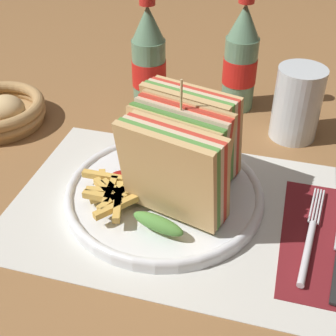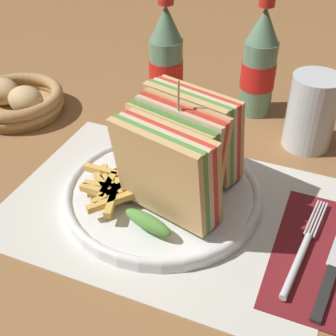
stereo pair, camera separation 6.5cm
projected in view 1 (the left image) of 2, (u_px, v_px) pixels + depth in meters
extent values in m
plane|color=olive|center=(154.00, 209.00, 0.64)|extent=(4.00, 4.00, 0.00)
cube|color=silver|center=(172.00, 208.00, 0.64)|extent=(0.44, 0.31, 0.00)
cylinder|color=white|center=(164.00, 195.00, 0.65)|extent=(0.28, 0.28, 0.01)
torus|color=white|center=(164.00, 191.00, 0.65)|extent=(0.28, 0.28, 0.01)
cube|color=tan|center=(166.00, 179.00, 0.55)|extent=(0.13, 0.06, 0.13)
cube|color=#518E3D|center=(170.00, 175.00, 0.56)|extent=(0.13, 0.06, 0.13)
cube|color=beige|center=(174.00, 172.00, 0.57)|extent=(0.13, 0.06, 0.13)
cube|color=red|center=(178.00, 169.00, 0.58)|extent=(0.13, 0.06, 0.13)
cube|color=tan|center=(181.00, 166.00, 0.58)|extent=(0.13, 0.06, 0.13)
ellipsoid|color=#518E3D|center=(158.00, 224.00, 0.57)|extent=(0.07, 0.04, 0.02)
cube|color=tan|center=(169.00, 166.00, 0.58)|extent=(0.13, 0.06, 0.13)
cube|color=#518E3D|center=(173.00, 162.00, 0.59)|extent=(0.13, 0.06, 0.13)
cube|color=beige|center=(176.00, 157.00, 0.59)|extent=(0.13, 0.06, 0.13)
cube|color=red|center=(180.00, 153.00, 0.60)|extent=(0.13, 0.06, 0.13)
cube|color=tan|center=(183.00, 148.00, 0.61)|extent=(0.13, 0.06, 0.13)
ellipsoid|color=#518E3D|center=(169.00, 198.00, 0.61)|extent=(0.07, 0.04, 0.02)
cube|color=tan|center=(186.00, 134.00, 0.63)|extent=(0.13, 0.06, 0.13)
cube|color=#518E3D|center=(189.00, 132.00, 0.64)|extent=(0.13, 0.06, 0.13)
cube|color=beige|center=(192.00, 130.00, 0.65)|extent=(0.13, 0.06, 0.13)
cube|color=red|center=(195.00, 128.00, 0.65)|extent=(0.13, 0.06, 0.13)
cube|color=tan|center=(198.00, 126.00, 0.66)|extent=(0.13, 0.06, 0.13)
ellipsoid|color=#518E3D|center=(178.00, 176.00, 0.65)|extent=(0.07, 0.04, 0.02)
cylinder|color=tan|center=(180.00, 140.00, 0.59)|extent=(0.00, 0.00, 0.17)
cube|color=gold|center=(125.00, 200.00, 0.62)|extent=(0.05, 0.03, 0.01)
cube|color=gold|center=(115.00, 194.00, 0.63)|extent=(0.06, 0.05, 0.01)
cube|color=gold|center=(101.00, 183.00, 0.65)|extent=(0.03, 0.05, 0.01)
cube|color=gold|center=(118.00, 192.00, 0.63)|extent=(0.06, 0.02, 0.01)
cube|color=gold|center=(103.00, 197.00, 0.61)|extent=(0.06, 0.01, 0.01)
cube|color=gold|center=(104.00, 177.00, 0.64)|extent=(0.06, 0.01, 0.01)
cube|color=gold|center=(118.00, 201.00, 0.60)|extent=(0.03, 0.07, 0.01)
cube|color=gold|center=(119.00, 196.00, 0.61)|extent=(0.04, 0.07, 0.01)
cube|color=gold|center=(116.00, 206.00, 0.59)|extent=(0.05, 0.06, 0.01)
cube|color=gold|center=(109.00, 192.00, 0.62)|extent=(0.06, 0.02, 0.01)
cube|color=gold|center=(108.00, 193.00, 0.62)|extent=(0.06, 0.05, 0.01)
cube|color=gold|center=(110.00, 191.00, 0.62)|extent=(0.02, 0.06, 0.01)
cube|color=gold|center=(131.00, 188.00, 0.62)|extent=(0.04, 0.06, 0.01)
cube|color=gold|center=(114.00, 190.00, 0.62)|extent=(0.05, 0.03, 0.01)
ellipsoid|color=maroon|center=(123.00, 178.00, 0.65)|extent=(0.04, 0.03, 0.01)
cube|color=maroon|center=(326.00, 239.00, 0.59)|extent=(0.11, 0.22, 0.00)
cylinder|color=silver|center=(307.00, 252.00, 0.57)|extent=(0.02, 0.11, 0.01)
cylinder|color=silver|center=(312.00, 205.00, 0.64)|extent=(0.01, 0.07, 0.00)
cylinder|color=silver|center=(315.00, 205.00, 0.63)|extent=(0.01, 0.07, 0.00)
cylinder|color=silver|center=(318.00, 206.00, 0.63)|extent=(0.01, 0.07, 0.00)
cylinder|color=silver|center=(321.00, 207.00, 0.63)|extent=(0.01, 0.07, 0.00)
cylinder|color=slate|center=(149.00, 76.00, 0.82)|extent=(0.06, 0.06, 0.13)
cylinder|color=red|center=(149.00, 73.00, 0.82)|extent=(0.06, 0.06, 0.05)
cone|color=slate|center=(148.00, 23.00, 0.77)|extent=(0.06, 0.06, 0.06)
cylinder|color=slate|center=(239.00, 74.00, 0.83)|extent=(0.06, 0.06, 0.13)
cylinder|color=red|center=(240.00, 70.00, 0.83)|extent=(0.06, 0.06, 0.05)
cone|color=slate|center=(245.00, 21.00, 0.77)|extent=(0.06, 0.06, 0.06)
cylinder|color=silver|center=(297.00, 104.00, 0.75)|extent=(0.08, 0.08, 0.12)
cylinder|color=black|center=(295.00, 117.00, 0.77)|extent=(0.07, 0.07, 0.07)
ellipsoid|color=tan|center=(7.00, 109.00, 0.79)|extent=(0.06, 0.05, 0.05)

